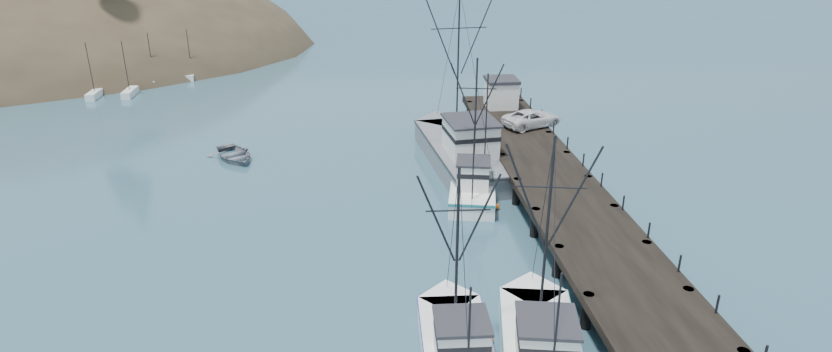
{
  "coord_description": "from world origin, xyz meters",
  "views": [
    {
      "loc": [
        0.18,
        -25.72,
        19.83
      ],
      "look_at": [
        4.13,
        15.97,
        2.5
      ],
      "focal_mm": 28.0,
      "sensor_mm": 36.0,
      "label": 1
    }
  ],
  "objects": [
    {
      "name": "motorboat",
      "position": [
        -10.4,
        27.3,
        0.0
      ],
      "size": [
        5.81,
        6.39,
        1.08
      ],
      "primitive_type": "imported",
      "rotation": [
        0.0,
        0.0,
        0.51
      ],
      "color": "slate",
      "rests_on": "ground"
    },
    {
      "name": "pickup_truck",
      "position": [
        15.5,
        27.64,
        2.75
      ],
      "size": [
        5.93,
        4.36,
        1.5
      ],
      "primitive_type": "imported",
      "rotation": [
        0.0,
        0.0,
        1.96
      ],
      "color": "silver",
      "rests_on": "pier"
    },
    {
      "name": "trawler_mid",
      "position": [
        4.45,
        -1.01,
        0.82
      ],
      "size": [
        3.55,
        9.75,
        9.89
      ],
      "color": "white",
      "rests_on": "ground"
    },
    {
      "name": "work_vessel",
      "position": [
        8.74,
        24.39,
        1.23
      ],
      "size": [
        6.85,
        17.56,
        14.35
      ],
      "color": "slate",
      "rests_on": "ground"
    },
    {
      "name": "pier",
      "position": [
        14.0,
        16.0,
        1.69
      ],
      "size": [
        6.0,
        44.0,
        2.0
      ],
      "color": "black",
      "rests_on": "ground"
    },
    {
      "name": "trawler_near",
      "position": [
        8.39,
        -1.23,
        0.82
      ],
      "size": [
        5.21,
        11.13,
        11.22
      ],
      "color": "white",
      "rests_on": "ground"
    },
    {
      "name": "trawler_far",
      "position": [
        8.58,
        17.98,
        0.82
      ],
      "size": [
        4.84,
        10.13,
        10.46
      ],
      "color": "white",
      "rests_on": "ground"
    },
    {
      "name": "pier_shed",
      "position": [
        14.1,
        34.0,
        3.42
      ],
      "size": [
        3.0,
        3.2,
        2.8
      ],
      "color": "silver",
      "rests_on": "pier"
    },
    {
      "name": "moored_sailboats",
      "position": [
        -32.52,
        54.0,
        0.33
      ],
      "size": [
        22.42,
        16.05,
        6.35
      ],
      "color": "white",
      "rests_on": "ground"
    }
  ]
}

